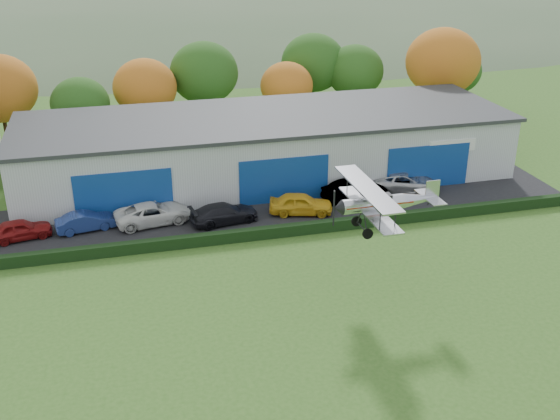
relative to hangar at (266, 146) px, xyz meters
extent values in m
plane|color=#315B1C|center=(-5.00, -27.98, -2.66)|extent=(300.00, 300.00, 0.00)
cube|color=black|center=(-2.00, -6.98, -2.63)|extent=(48.00, 9.00, 0.05)
cube|color=black|center=(-2.00, -11.78, -2.26)|extent=(46.00, 0.60, 0.80)
cube|color=#B2B7BC|center=(0.00, 0.02, -0.16)|extent=(40.00, 12.00, 5.00)
cube|color=#2D3033|center=(0.00, 0.02, 2.49)|extent=(40.60, 12.60, 0.30)
cube|color=navy|center=(-12.00, -6.03, -0.86)|extent=(7.00, 0.12, 3.60)
cube|color=navy|center=(0.00, -6.03, -0.86)|extent=(7.00, 0.12, 3.60)
cube|color=navy|center=(12.00, -6.03, -0.86)|extent=(7.00, 0.12, 3.60)
cylinder|color=#3D2614|center=(-22.00, 12.02, -1.08)|extent=(0.36, 0.36, 3.15)
cylinder|color=#3D2614|center=(-15.00, 10.02, -1.43)|extent=(0.36, 0.36, 2.45)
ellipsoid|color=#1E4C14|center=(-15.00, 10.02, 2.03)|extent=(5.32, 5.32, 4.79)
cylinder|color=#3D2614|center=(-9.00, 12.02, -1.26)|extent=(0.36, 0.36, 2.80)
ellipsoid|color=#AD5015|center=(-9.00, 12.02, 2.70)|extent=(6.08, 6.08, 5.47)
cylinder|color=#3D2614|center=(-3.00, 14.02, -1.08)|extent=(0.36, 0.36, 3.15)
ellipsoid|color=#1E4C14|center=(-3.00, 14.02, 3.37)|extent=(6.84, 6.84, 6.16)
cylinder|color=#3D2614|center=(5.00, 12.02, -1.43)|extent=(0.36, 0.36, 2.45)
ellipsoid|color=#AD5015|center=(5.00, 12.02, 2.03)|extent=(5.32, 5.32, 4.79)
cylinder|color=#3D2614|center=(13.00, 14.02, -1.26)|extent=(0.36, 0.36, 2.80)
ellipsoid|color=#1E4C14|center=(13.00, 14.02, 2.70)|extent=(6.08, 6.08, 5.47)
cylinder|color=#3D2614|center=(21.00, 10.02, -0.91)|extent=(0.36, 0.36, 3.50)
ellipsoid|color=#AD5015|center=(21.00, 10.02, 4.04)|extent=(7.60, 7.60, 6.84)
cylinder|color=#3D2614|center=(25.00, 14.02, -1.43)|extent=(0.36, 0.36, 2.45)
ellipsoid|color=#1E4C14|center=(25.00, 14.02, 2.03)|extent=(5.32, 5.32, 4.79)
cylinder|color=#3D2614|center=(9.00, 16.02, -1.08)|extent=(0.36, 0.36, 3.15)
ellipsoid|color=#1E4C14|center=(9.00, 16.02, 3.37)|extent=(6.84, 6.84, 6.16)
ellipsoid|color=#4C6642|center=(15.00, 112.02, -18.06)|extent=(320.00, 196.00, 56.00)
ellipsoid|color=#4C6642|center=(85.00, 112.02, -12.56)|extent=(240.00, 126.00, 36.00)
imported|color=maroon|center=(-19.10, -7.83, -1.90)|extent=(4.38, 2.41, 1.41)
imported|color=navy|center=(-14.79, -7.53, -1.93)|extent=(4.28, 2.17, 1.35)
imported|color=silver|center=(-10.11, -7.49, -1.85)|extent=(5.77, 3.35, 1.51)
imported|color=black|center=(-5.16, -8.66, -1.89)|extent=(5.22, 2.79, 1.44)
imported|color=gold|center=(0.61, -8.54, -1.81)|extent=(4.99, 3.00, 1.59)
imported|color=gray|center=(5.33, -7.31, -1.77)|extent=(5.24, 2.29, 1.68)
imported|color=silver|center=(9.88, -6.33, -1.85)|extent=(5.99, 4.12, 1.52)
cylinder|color=silver|center=(1.41, -20.09, 2.93)|extent=(3.62, 0.89, 0.86)
cone|color=silver|center=(4.26, -20.07, 2.93)|extent=(2.10, 0.87, 0.86)
cone|color=black|center=(-0.64, -20.11, 2.93)|extent=(0.48, 0.86, 0.86)
cube|color=maroon|center=(1.69, -20.09, 2.97)|extent=(4.00, 0.91, 0.06)
cube|color=black|center=(1.88, -20.09, 3.33)|extent=(1.15, 0.58, 0.24)
cube|color=silver|center=(1.22, -20.10, 2.64)|extent=(1.25, 6.85, 0.10)
cube|color=silver|center=(1.03, -20.10, 3.92)|extent=(1.35, 7.23, 0.10)
cylinder|color=black|center=(0.81, -22.57, 3.29)|extent=(0.06, 0.06, 1.24)
cylinder|color=black|center=(1.67, -22.56, 3.29)|extent=(0.06, 0.06, 1.24)
cylinder|color=black|center=(0.77, -17.63, 3.29)|extent=(0.06, 0.06, 1.24)
cylinder|color=black|center=(1.62, -17.62, 3.29)|extent=(0.06, 0.06, 1.24)
cylinder|color=black|center=(1.03, -20.43, 3.59)|extent=(0.06, 0.20, 0.71)
cylinder|color=black|center=(1.02, -19.77, 3.59)|extent=(0.06, 0.20, 0.71)
cylinder|color=black|center=(0.84, -20.50, 2.12)|extent=(0.07, 0.66, 1.16)
cylinder|color=black|center=(0.83, -19.70, 2.12)|extent=(0.07, 0.66, 1.16)
cylinder|color=black|center=(0.84, -20.10, 1.55)|extent=(0.08, 1.81, 0.07)
cylinder|color=black|center=(0.85, -20.96, 1.55)|extent=(0.61, 0.14, 0.61)
cylinder|color=black|center=(0.83, -19.24, 1.55)|extent=(0.61, 0.14, 0.61)
cylinder|color=black|center=(4.92, -20.06, 2.69)|extent=(0.35, 0.06, 0.40)
cube|color=silver|center=(4.92, -20.06, 2.97)|extent=(0.88, 2.48, 0.06)
cube|color=silver|center=(5.02, -20.06, 3.45)|extent=(0.86, 0.07, 1.05)
cube|color=black|center=(-0.89, -20.12, 2.93)|extent=(0.06, 0.11, 2.09)
camera|label=1|loc=(-12.05, -51.59, 17.61)|focal=42.45mm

